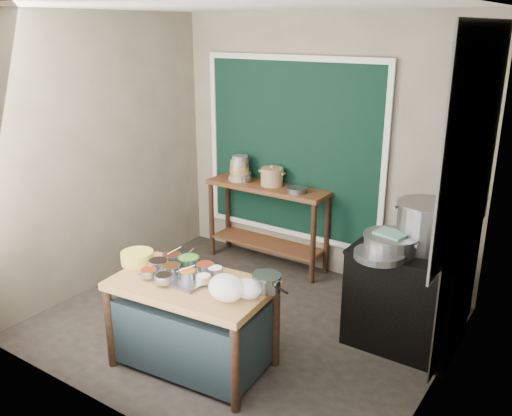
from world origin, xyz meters
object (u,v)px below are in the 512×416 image
Objects in this scene: prep_table at (193,325)px; ceramic_crock at (272,178)px; utensil_cup at (246,178)px; stove_block at (406,298)px; stock_pot at (426,226)px; condiment_tray at (181,274)px; saucepan at (267,282)px; back_counter at (267,225)px; steamer at (390,243)px; yellow_basin at (137,258)px.

ceramic_crock reaches higher than prep_table.
utensil_cup reaches higher than prep_table.
stove_block is 0.67m from stock_pot.
condiment_tray is 0.73m from saucepan.
saucepan is at bearing 16.39° from prep_table.
ceramic_crock is at bearing 160.85° from stock_pot.
stove_block is 3.89× the size of saucepan.
saucepan reaches higher than condiment_tray.
back_counter is 3.11× the size of steamer.
prep_table is at bearing -19.04° from condiment_tray.
back_counter is 5.42× the size of ceramic_crock.
condiment_tray is (-1.45, -1.25, 0.34)m from stove_block.
stove_block is at bearing 75.27° from saucepan.
back_counter reaches higher than saucepan.
saucepan is 0.86× the size of ceramic_crock.
condiment_tray is at bearing -69.34° from utensil_cup.
saucepan reaches higher than yellow_basin.
back_counter is 2.05m from condiment_tray.
back_counter is 2.17m from saucepan.
saucepan is at bearing -123.36° from steamer.
condiment_tray is 2.10× the size of ceramic_crock.
ceramic_crock reaches higher than condiment_tray.
back_counter is 2.03m from yellow_basin.
steamer is at bearing -27.65° from ceramic_crock.
steamer is at bearing -22.83° from utensil_cup.
saucepan reaches higher than stove_block.
stock_pot is 0.34m from steamer.
steamer is at bearing 39.13° from prep_table.
back_counter is at bearing 142.50° from saucepan.
condiment_tray is at bearing -140.08° from steamer.
saucepan is at bearing -125.20° from stock_pot.
steamer is (1.32, 1.10, 0.19)m from condiment_tray.
stock_pot is at bearing 47.29° from stove_block.
prep_table is 0.86× the size of back_counter.
prep_table is 0.42m from condiment_tray.
steamer reaches higher than prep_table.
saucepan is 1.59× the size of utensil_cup.
prep_table is 2.08m from stock_pot.
condiment_tray reaches higher than prep_table.
stove_block is at bearing 39.59° from prep_table.
stock_pot is 1.10× the size of steamer.
back_counter is at bearing 102.91° from condiment_tray.
utensil_cup is at bearing 110.66° from condiment_tray.
stock_pot is (0.82, 1.16, 0.27)m from saucepan.
stock_pot is at bearing 39.72° from prep_table.
stove_block is 2.32m from yellow_basin.
yellow_basin is at bearing -176.52° from condiment_tray.
ceramic_crock is at bearing 31.91° from back_counter.
yellow_basin is 1.02× the size of ceramic_crock.
condiment_tray is (0.45, -1.98, 0.29)m from back_counter.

